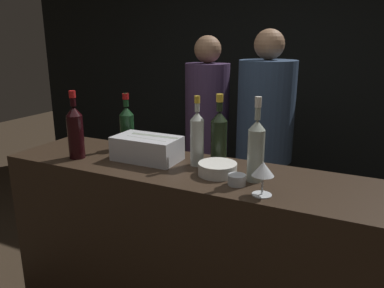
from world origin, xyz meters
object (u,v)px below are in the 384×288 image
object	(u,v)px
bowl_white	(217,168)
red_wine_bottle_tall	(75,130)
person_blond_tee	(207,130)
wine_glass	(263,170)
white_wine_bottle	(256,148)
ice_bin_with_bottles	(148,147)
red_wine_bottle_burgundy	(127,126)
candle_votive	(237,180)
rose_wine_bottle	(197,137)
person_in_hoodie	(264,138)
champagne_bottle	(219,135)

from	to	relation	value
bowl_white	red_wine_bottle_tall	size ratio (longest dim) A/B	0.51
person_blond_tee	wine_glass	bearing A→B (deg)	111.67
white_wine_bottle	ice_bin_with_bottles	bearing A→B (deg)	175.72
wine_glass	person_blond_tee	world-z (taller)	person_blond_tee
red_wine_bottle_burgundy	red_wine_bottle_tall	bearing A→B (deg)	-116.17
wine_glass	white_wine_bottle	xyz separation A→B (m)	(-0.08, 0.15, 0.04)
candle_votive	rose_wine_bottle	bearing A→B (deg)	148.67
red_wine_bottle_tall	ice_bin_with_bottles	bearing A→B (deg)	20.54
candle_votive	red_wine_bottle_tall	xyz separation A→B (m)	(-0.90, -0.01, 0.13)
white_wine_bottle	rose_wine_bottle	size ratio (longest dim) A/B	1.08
ice_bin_with_bottles	red_wine_bottle_burgundy	distance (m)	0.28
white_wine_bottle	wine_glass	bearing A→B (deg)	-62.86
red_wine_bottle_tall	person_blond_tee	distance (m)	1.30
wine_glass	person_in_hoodie	world-z (taller)	person_in_hoodie
white_wine_bottle	person_in_hoodie	size ratio (longest dim) A/B	0.22
person_blond_tee	bowl_white	bearing A→B (deg)	105.45
candle_votive	person_in_hoodie	world-z (taller)	person_in_hoodie
bowl_white	candle_votive	size ratio (longest dim) A/B	2.28
white_wine_bottle	candle_votive	bearing A→B (deg)	-123.44
candle_votive	red_wine_bottle_burgundy	world-z (taller)	red_wine_bottle_burgundy
bowl_white	red_wine_bottle_tall	world-z (taller)	red_wine_bottle_tall
red_wine_bottle_burgundy	person_blond_tee	world-z (taller)	person_blond_tee
wine_glass	person_blond_tee	bearing A→B (deg)	122.13
ice_bin_with_bottles	red_wine_bottle_tall	bearing A→B (deg)	-159.46
red_wine_bottle_tall	person_blond_tee	bearing A→B (deg)	80.35
candle_votive	white_wine_bottle	distance (m)	0.16
rose_wine_bottle	red_wine_bottle_burgundy	xyz separation A→B (m)	(-0.50, 0.10, -0.01)
white_wine_bottle	red_wine_bottle_burgundy	bearing A→B (deg)	167.51
wine_glass	champagne_bottle	world-z (taller)	champagne_bottle
person_in_hoodie	wine_glass	bearing A→B (deg)	151.34
person_in_hoodie	person_blond_tee	distance (m)	0.51
wine_glass	champagne_bottle	bearing A→B (deg)	135.89
ice_bin_with_bottles	bowl_white	size ratio (longest dim) A/B	1.88
white_wine_bottle	red_wine_bottle_tall	world-z (taller)	white_wine_bottle
wine_glass	person_in_hoodie	bearing A→B (deg)	104.75
red_wine_bottle_burgundy	champagne_bottle	distance (m)	0.58
bowl_white	candle_votive	world-z (taller)	bowl_white
red_wine_bottle_burgundy	rose_wine_bottle	bearing A→B (deg)	-11.52
champagne_bottle	person_in_hoodie	xyz separation A→B (m)	(-0.00, 0.90, -0.23)
ice_bin_with_bottles	candle_votive	size ratio (longest dim) A/B	4.29
ice_bin_with_bottles	bowl_white	xyz separation A→B (m)	(0.42, -0.05, -0.04)
white_wine_bottle	person_in_hoodie	distance (m)	1.11
red_wine_bottle_tall	person_in_hoodie	xyz separation A→B (m)	(0.72, 1.15, -0.23)
ice_bin_with_bottles	red_wine_bottle_tall	distance (m)	0.40
red_wine_bottle_tall	red_wine_bottle_burgundy	bearing A→B (deg)	63.83
wine_glass	red_wine_bottle_burgundy	size ratio (longest dim) A/B	0.44
person_in_hoodie	champagne_bottle	bearing A→B (deg)	136.64
bowl_white	person_in_hoodie	xyz separation A→B (m)	(-0.06, 1.06, -0.11)
candle_votive	red_wine_bottle_tall	world-z (taller)	red_wine_bottle_tall
person_in_hoodie	rose_wine_bottle	bearing A→B (deg)	131.61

